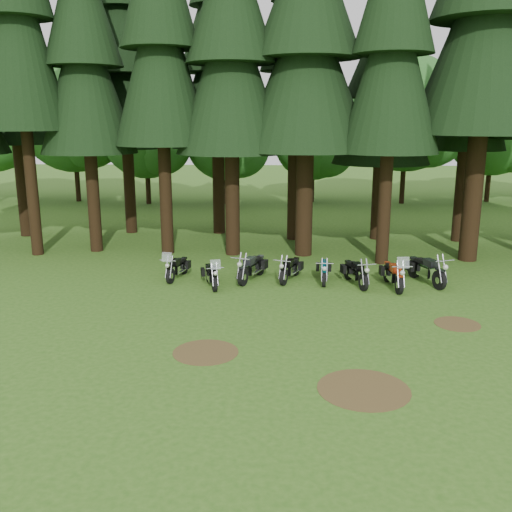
{
  "coord_description": "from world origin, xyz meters",
  "views": [
    {
      "loc": [
        -0.99,
        -16.36,
        6.23
      ],
      "look_at": [
        -1.94,
        5.0,
        1.0
      ],
      "focal_mm": 40.0,
      "sensor_mm": 36.0,
      "label": 1
    }
  ],
  "objects_px": {
    "motorcycle_2": "(252,268)",
    "motorcycle_3": "(290,269)",
    "motorcycle_1": "(211,276)",
    "motorcycle_0": "(177,268)",
    "motorcycle_7": "(426,271)",
    "motorcycle_4": "(324,271)",
    "motorcycle_6": "(393,275)",
    "motorcycle_5": "(356,273)"
  },
  "relations": [
    {
      "from": "motorcycle_1",
      "to": "motorcycle_3",
      "type": "distance_m",
      "value": 3.13
    },
    {
      "from": "motorcycle_4",
      "to": "motorcycle_3",
      "type": "bearing_deg",
      "value": 177.54
    },
    {
      "from": "motorcycle_3",
      "to": "motorcycle_0",
      "type": "bearing_deg",
      "value": -160.7
    },
    {
      "from": "motorcycle_7",
      "to": "motorcycle_4",
      "type": "bearing_deg",
      "value": 159.32
    },
    {
      "from": "motorcycle_3",
      "to": "motorcycle_6",
      "type": "bearing_deg",
      "value": 6.92
    },
    {
      "from": "motorcycle_5",
      "to": "motorcycle_2",
      "type": "bearing_deg",
      "value": 158.67
    },
    {
      "from": "motorcycle_3",
      "to": "motorcycle_4",
      "type": "bearing_deg",
      "value": 13.63
    },
    {
      "from": "motorcycle_3",
      "to": "motorcycle_7",
      "type": "bearing_deg",
      "value": 17.16
    },
    {
      "from": "motorcycle_6",
      "to": "motorcycle_0",
      "type": "bearing_deg",
      "value": 168.91
    },
    {
      "from": "motorcycle_7",
      "to": "motorcycle_6",
      "type": "bearing_deg",
      "value": -174.32
    },
    {
      "from": "motorcycle_3",
      "to": "motorcycle_5",
      "type": "distance_m",
      "value": 2.54
    },
    {
      "from": "motorcycle_1",
      "to": "motorcycle_5",
      "type": "relative_size",
      "value": 0.92
    },
    {
      "from": "motorcycle_0",
      "to": "motorcycle_2",
      "type": "relative_size",
      "value": 0.91
    },
    {
      "from": "motorcycle_1",
      "to": "motorcycle_6",
      "type": "xyz_separation_m",
      "value": [
        6.81,
        0.12,
        0.06
      ]
    },
    {
      "from": "motorcycle_1",
      "to": "motorcycle_4",
      "type": "bearing_deg",
      "value": -5.42
    },
    {
      "from": "motorcycle_5",
      "to": "motorcycle_7",
      "type": "relative_size",
      "value": 0.92
    },
    {
      "from": "motorcycle_0",
      "to": "motorcycle_5",
      "type": "relative_size",
      "value": 0.95
    },
    {
      "from": "motorcycle_7",
      "to": "motorcycle_0",
      "type": "bearing_deg",
      "value": 159.12
    },
    {
      "from": "motorcycle_2",
      "to": "motorcycle_3",
      "type": "distance_m",
      "value": 1.5
    },
    {
      "from": "motorcycle_0",
      "to": "motorcycle_6",
      "type": "height_order",
      "value": "motorcycle_6"
    },
    {
      "from": "motorcycle_1",
      "to": "motorcycle_5",
      "type": "height_order",
      "value": "motorcycle_1"
    },
    {
      "from": "motorcycle_2",
      "to": "motorcycle_3",
      "type": "bearing_deg",
      "value": 23.36
    },
    {
      "from": "motorcycle_6",
      "to": "motorcycle_1",
      "type": "bearing_deg",
      "value": 175.93
    },
    {
      "from": "motorcycle_2",
      "to": "motorcycle_7",
      "type": "distance_m",
      "value": 6.7
    },
    {
      "from": "motorcycle_2",
      "to": "motorcycle_7",
      "type": "xyz_separation_m",
      "value": [
        6.7,
        -0.14,
        0.02
      ]
    },
    {
      "from": "motorcycle_0",
      "to": "motorcycle_7",
      "type": "bearing_deg",
      "value": 10.79
    },
    {
      "from": "motorcycle_5",
      "to": "motorcycle_0",
      "type": "bearing_deg",
      "value": 160.83
    },
    {
      "from": "motorcycle_1",
      "to": "motorcycle_2",
      "type": "xyz_separation_m",
      "value": [
        1.48,
        0.91,
        0.06
      ]
    },
    {
      "from": "motorcycle_3",
      "to": "motorcycle_2",
      "type": "bearing_deg",
      "value": -157.95
    },
    {
      "from": "motorcycle_1",
      "to": "motorcycle_6",
      "type": "distance_m",
      "value": 6.81
    },
    {
      "from": "motorcycle_4",
      "to": "motorcycle_5",
      "type": "xyz_separation_m",
      "value": [
        1.17,
        -0.4,
        0.04
      ]
    },
    {
      "from": "motorcycle_6",
      "to": "motorcycle_5",
      "type": "bearing_deg",
      "value": 161.55
    },
    {
      "from": "motorcycle_1",
      "to": "motorcycle_6",
      "type": "relative_size",
      "value": 0.86
    },
    {
      "from": "motorcycle_1",
      "to": "motorcycle_3",
      "type": "bearing_deg",
      "value": 1.64
    },
    {
      "from": "motorcycle_0",
      "to": "motorcycle_4",
      "type": "distance_m",
      "value": 5.76
    },
    {
      "from": "motorcycle_6",
      "to": "motorcycle_7",
      "type": "relative_size",
      "value": 0.99
    },
    {
      "from": "motorcycle_0",
      "to": "motorcycle_4",
      "type": "bearing_deg",
      "value": 10.65
    },
    {
      "from": "motorcycle_6",
      "to": "motorcycle_7",
      "type": "xyz_separation_m",
      "value": [
        1.37,
        0.64,
        0.02
      ]
    },
    {
      "from": "motorcycle_3",
      "to": "motorcycle_4",
      "type": "distance_m",
      "value": 1.32
    },
    {
      "from": "motorcycle_5",
      "to": "motorcycle_6",
      "type": "distance_m",
      "value": 1.4
    },
    {
      "from": "motorcycle_1",
      "to": "motorcycle_2",
      "type": "height_order",
      "value": "motorcycle_1"
    },
    {
      "from": "motorcycle_5",
      "to": "motorcycle_7",
      "type": "distance_m",
      "value": 2.75
    }
  ]
}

